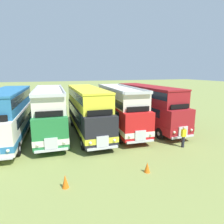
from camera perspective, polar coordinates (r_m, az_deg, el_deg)
The scene contains 10 objects.
ground_plane at distance 19.70m, azimuth -27.04°, elevation -7.48°, with size 200.00×200.00×0.00m, color olive.
bus_fifth_in_row at distance 19.27m, azimuth -27.63°, elevation -0.32°, with size 3.16×10.69×4.49m.
bus_sixth_in_row at distance 19.31m, azimuth -17.45°, elevation 0.18°, with size 2.87×10.43×4.52m.
bus_seventh_in_row at distance 19.06m, azimuth -7.12°, elevation 0.85°, with size 2.71×10.72×4.49m.
bus_eighth_in_row at distance 20.17m, azimuth 2.36°, elevation 1.21°, with size 3.09×10.44×4.52m.
bus_ninth_in_row at distance 21.84m, azimuth 10.47°, elevation 2.16°, with size 2.99×11.22×4.49m.
cone_near_end at distance 11.30m, azimuth -13.40°, elevation -18.96°, with size 0.36×0.36×0.74m, color orange.
cone_mid_row at distance 12.65m, azimuth 10.17°, elevation -15.49°, with size 0.36×0.36×0.65m, color orange.
marshal_person at distance 16.96m, azimuth 19.98°, elevation -6.74°, with size 0.36×0.24×1.73m.
rope_fence_line at distance 30.20m, azimuth -24.34°, elevation 0.58°, with size 33.42×0.08×1.05m.
Camera 1 is at (3.11, -18.47, 6.11)m, focal length 31.54 mm.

